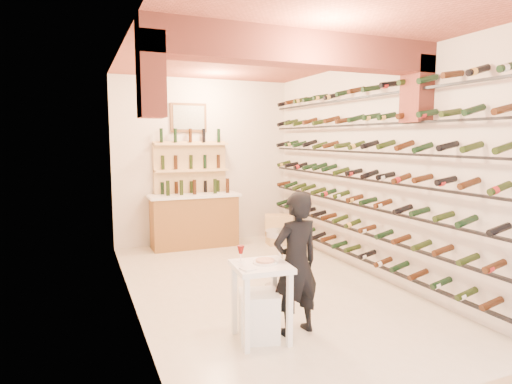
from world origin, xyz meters
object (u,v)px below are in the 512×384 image
Objects in this scene: back_counter at (195,219)px; person at (296,263)px; crate_lower at (279,238)px; wine_rack at (360,173)px; white_stool at (259,315)px; chrome_barstool at (280,255)px; tasting_table at (261,278)px.

back_counter is 1.13× the size of person.
back_counter is 4.08m from person.
wine_rack is at bearing -82.91° from crate_lower.
wine_rack is 3.38m from back_counter.
back_counter is at bearing 84.81° from white_stool.
wine_rack is 2.42m from person.
chrome_barstool is at bearing -175.77° from wine_rack.
chrome_barstool is 1.81× the size of crate_lower.
person reaches higher than crate_lower.
tasting_table is (-2.19, -1.44, -0.89)m from wine_rack.
crate_lower is (1.51, 3.63, -0.62)m from person.
tasting_table is 2.16× the size of crate_lower.
back_counter is 1.67m from crate_lower.
wine_rack is at bearing -150.45° from person.
person reaches higher than back_counter.
tasting_table is 1.20× the size of chrome_barstool.
tasting_table is (-0.36, -4.09, 0.12)m from back_counter.
crate_lower is (1.07, 2.30, -0.33)m from chrome_barstool.
person is 1.43m from chrome_barstool.
crate_lower is (1.92, 3.64, -0.52)m from tasting_table.
white_stool is at bearing -12.12° from person.
chrome_barstool is (0.85, 1.34, -0.19)m from tasting_table.
back_counter is 2.79m from chrome_barstool.
white_stool is 1.57m from chrome_barstool.
person is 3.98m from crate_lower.
person is at bearing -108.42° from chrome_barstool.
white_stool is (-2.20, -1.40, -1.30)m from wine_rack.
person is at bearing -89.39° from back_counter.
white_stool is 0.32× the size of person.
wine_rack is at bearing -55.34° from back_counter.
wine_rack is 2.63m from crate_lower.
crate_lower is at bearing -121.70° from person.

